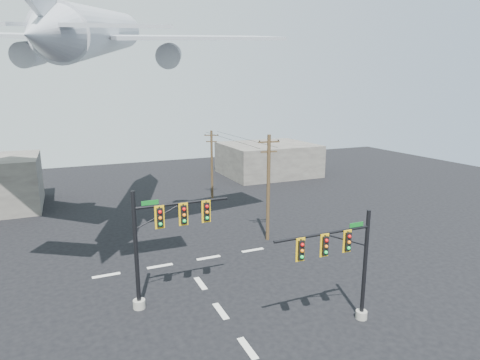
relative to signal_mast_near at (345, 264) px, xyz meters
name	(u,v)px	position (x,y,z in m)	size (l,w,h in m)	color
ground	(248,348)	(-5.93, 0.19, -3.82)	(120.00, 120.00, 0.00)	black
lane_markings	(213,301)	(-5.93, 5.52, -3.81)	(14.00, 21.20, 0.01)	silver
signal_mast_near	(345,264)	(0.00, 0.00, 0.00)	(6.39, 0.75, 6.77)	gray
signal_mast_far	(160,241)	(-9.00, 6.53, 0.43)	(6.36, 0.84, 7.60)	gray
utility_pole_a	(268,186)	(2.40, 13.92, 1.22)	(1.93, 0.39, 9.65)	#4C3820
utility_pole_b	(212,164)	(2.64, 29.53, 0.68)	(1.64, 0.80, 8.60)	#4C3820
power_lines	(235,139)	(2.52, 21.73, 4.64)	(1.90, 15.61, 0.03)	black
airliner	(100,33)	(-10.38, 20.19, 14.26)	(30.09, 32.48, 8.70)	#B0B6BD
building_right	(268,159)	(16.07, 40.19, -1.32)	(14.00, 12.00, 5.00)	slate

